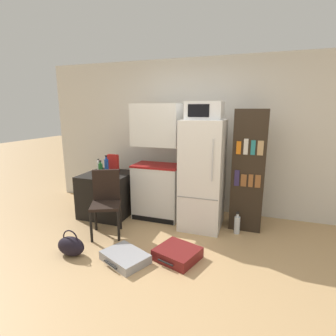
{
  "coord_description": "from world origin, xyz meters",
  "views": [
    {
      "loc": [
        0.87,
        -2.48,
        1.77
      ],
      "look_at": [
        -0.28,
        0.85,
        0.98
      ],
      "focal_mm": 28.0,
      "sensor_mm": 36.0,
      "label": 1
    }
  ],
  "objects_px": {
    "microwave": "(205,111)",
    "bottle_milk_white": "(99,165)",
    "bookshelf": "(248,171)",
    "bottle_green_tall": "(101,169)",
    "chair": "(106,197)",
    "kitchen_hutch": "(157,167)",
    "handbag": "(71,246)",
    "suitcase_small_flat": "(125,257)",
    "side_table": "(108,194)",
    "bottle_blue_soda": "(107,166)",
    "cereal_box": "(113,163)",
    "suitcase_large_flat": "(177,254)",
    "water_bottle_front": "(237,224)",
    "refrigerator": "(203,175)"
  },
  "relations": [
    {
      "from": "bottle_blue_soda",
      "to": "cereal_box",
      "type": "bearing_deg",
      "value": 73.89
    },
    {
      "from": "chair",
      "to": "water_bottle_front",
      "type": "distance_m",
      "value": 1.93
    },
    {
      "from": "bookshelf",
      "to": "bottle_green_tall",
      "type": "relative_size",
      "value": 7.01
    },
    {
      "from": "kitchen_hutch",
      "to": "bottle_green_tall",
      "type": "bearing_deg",
      "value": -160.89
    },
    {
      "from": "refrigerator",
      "to": "bottle_green_tall",
      "type": "bearing_deg",
      "value": -172.89
    },
    {
      "from": "bottle_milk_white",
      "to": "suitcase_small_flat",
      "type": "relative_size",
      "value": 0.3
    },
    {
      "from": "bookshelf",
      "to": "suitcase_large_flat",
      "type": "bearing_deg",
      "value": -121.25
    },
    {
      "from": "water_bottle_front",
      "to": "bottle_blue_soda",
      "type": "bearing_deg",
      "value": 178.66
    },
    {
      "from": "handbag",
      "to": "water_bottle_front",
      "type": "distance_m",
      "value": 2.28
    },
    {
      "from": "refrigerator",
      "to": "bookshelf",
      "type": "distance_m",
      "value": 0.67
    },
    {
      "from": "suitcase_large_flat",
      "to": "handbag",
      "type": "xyz_separation_m",
      "value": [
        -1.27,
        -0.35,
        0.06
      ]
    },
    {
      "from": "chair",
      "to": "handbag",
      "type": "xyz_separation_m",
      "value": [
        -0.09,
        -0.69,
        -0.42
      ]
    },
    {
      "from": "microwave",
      "to": "cereal_box",
      "type": "bearing_deg",
      "value": 176.24
    },
    {
      "from": "microwave",
      "to": "suitcase_large_flat",
      "type": "relative_size",
      "value": 0.86
    },
    {
      "from": "side_table",
      "to": "bookshelf",
      "type": "relative_size",
      "value": 0.44
    },
    {
      "from": "bookshelf",
      "to": "bottle_milk_white",
      "type": "height_order",
      "value": "bookshelf"
    },
    {
      "from": "suitcase_small_flat",
      "to": "water_bottle_front",
      "type": "xyz_separation_m",
      "value": [
        1.19,
        1.18,
        0.08
      ]
    },
    {
      "from": "side_table",
      "to": "bookshelf",
      "type": "distance_m",
      "value": 2.32
    },
    {
      "from": "refrigerator",
      "to": "cereal_box",
      "type": "relative_size",
      "value": 5.42
    },
    {
      "from": "bottle_milk_white",
      "to": "suitcase_small_flat",
      "type": "height_order",
      "value": "bottle_milk_white"
    },
    {
      "from": "handbag",
      "to": "side_table",
      "type": "bearing_deg",
      "value": 101.61
    },
    {
      "from": "chair",
      "to": "water_bottle_front",
      "type": "xyz_separation_m",
      "value": [
        1.79,
        0.59,
        -0.41
      ]
    },
    {
      "from": "refrigerator",
      "to": "kitchen_hutch",
      "type": "bearing_deg",
      "value": 172.84
    },
    {
      "from": "kitchen_hutch",
      "to": "handbag",
      "type": "relative_size",
      "value": 5.15
    },
    {
      "from": "microwave",
      "to": "bottle_milk_white",
      "type": "bearing_deg",
      "value": 175.23
    },
    {
      "from": "kitchen_hutch",
      "to": "chair",
      "type": "height_order",
      "value": "kitchen_hutch"
    },
    {
      "from": "bookshelf",
      "to": "handbag",
      "type": "xyz_separation_m",
      "value": [
        -1.98,
        -1.53,
        -0.76
      ]
    },
    {
      "from": "kitchen_hutch",
      "to": "chair",
      "type": "xyz_separation_m",
      "value": [
        -0.48,
        -0.77,
        -0.32
      ]
    },
    {
      "from": "bottle_green_tall",
      "to": "handbag",
      "type": "bearing_deg",
      "value": -75.95
    },
    {
      "from": "bottle_blue_soda",
      "to": "handbag",
      "type": "distance_m",
      "value": 1.53
    },
    {
      "from": "bottle_green_tall",
      "to": "side_table",
      "type": "bearing_deg",
      "value": 80.36
    },
    {
      "from": "bookshelf",
      "to": "chair",
      "type": "height_order",
      "value": "bookshelf"
    },
    {
      "from": "side_table",
      "to": "bottle_milk_white",
      "type": "relative_size",
      "value": 4.1
    },
    {
      "from": "side_table",
      "to": "suitcase_large_flat",
      "type": "xyz_separation_m",
      "value": [
        1.53,
        -0.95,
        -0.29
      ]
    },
    {
      "from": "bottle_green_tall",
      "to": "water_bottle_front",
      "type": "relative_size",
      "value": 0.77
    },
    {
      "from": "bottle_milk_white",
      "to": "suitcase_large_flat",
      "type": "bearing_deg",
      "value": -32.55
    },
    {
      "from": "refrigerator",
      "to": "microwave",
      "type": "height_order",
      "value": "microwave"
    },
    {
      "from": "chair",
      "to": "suitcase_small_flat",
      "type": "distance_m",
      "value": 0.97
    },
    {
      "from": "bookshelf",
      "to": "suitcase_small_flat",
      "type": "distance_m",
      "value": 2.1
    },
    {
      "from": "chair",
      "to": "handbag",
      "type": "height_order",
      "value": "chair"
    },
    {
      "from": "kitchen_hutch",
      "to": "cereal_box",
      "type": "relative_size",
      "value": 6.18
    },
    {
      "from": "chair",
      "to": "handbag",
      "type": "distance_m",
      "value": 0.81
    },
    {
      "from": "bottle_blue_soda",
      "to": "bottle_green_tall",
      "type": "relative_size",
      "value": 1.22
    },
    {
      "from": "handbag",
      "to": "chair",
      "type": "bearing_deg",
      "value": 82.27
    },
    {
      "from": "cereal_box",
      "to": "water_bottle_front",
      "type": "distance_m",
      "value": 2.25
    },
    {
      "from": "microwave",
      "to": "suitcase_large_flat",
      "type": "bearing_deg",
      "value": -94.31
    },
    {
      "from": "bottle_milk_white",
      "to": "bookshelf",
      "type": "bearing_deg",
      "value": 0.24
    },
    {
      "from": "side_table",
      "to": "microwave",
      "type": "relative_size",
      "value": 1.56
    },
    {
      "from": "microwave",
      "to": "bottle_milk_white",
      "type": "relative_size",
      "value": 2.63
    },
    {
      "from": "microwave",
      "to": "suitcase_small_flat",
      "type": "xyz_separation_m",
      "value": [
        -0.65,
        -1.27,
        -1.7
      ]
    }
  ]
}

